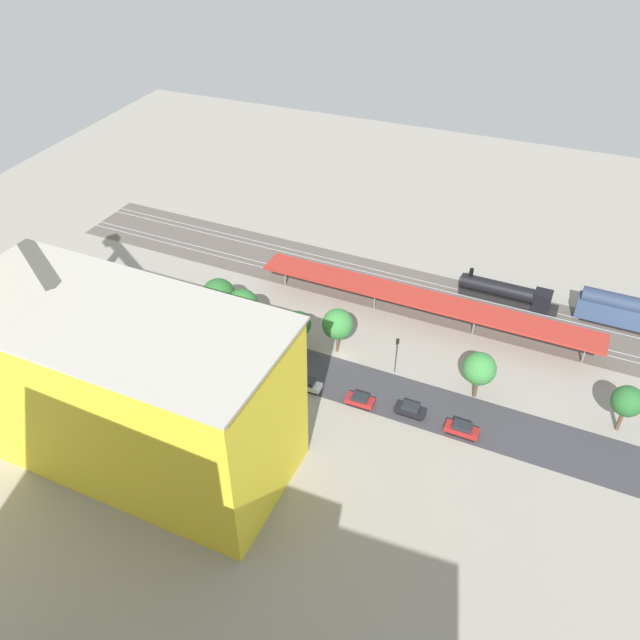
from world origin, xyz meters
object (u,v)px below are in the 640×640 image
parked_car_3 (306,384)px  street_tree_5 (479,369)px  street_tree_1 (627,401)px  street_tree_4 (242,305)px  parked_car_1 (410,410)px  box_truck_0 (249,392)px  street_tree_3 (219,295)px  parked_car_0 (462,430)px  street_tree_0 (338,324)px  locomotive (510,294)px  traffic_light (397,350)px  parked_car_2 (360,400)px  construction_building (125,389)px  platform_canopy_near (424,300)px  street_tree_2 (298,324)px  passenger_coach (640,314)px  parked_car_4 (259,372)px  box_truck_1 (239,387)px

parked_car_3 → street_tree_5: size_ratio=0.62×
street_tree_1 → street_tree_4: (57.25, -0.19, -0.07)m
parked_car_1 → street_tree_5: street_tree_5 is taller
box_truck_0 → street_tree_3: 20.19m
parked_car_0 → street_tree_0: (21.82, -9.87, 4.59)m
locomotive → traffic_light: 28.01m
parked_car_1 → parked_car_3: size_ratio=0.94×
parked_car_2 → construction_building: 32.39m
street_tree_4 → street_tree_0: bearing=-176.9°
locomotive → box_truck_0: 49.18m
parked_car_2 → locomotive: bearing=-115.3°
locomotive → street_tree_3: (43.47, 23.43, 3.49)m
platform_canopy_near → construction_building: construction_building is taller
street_tree_2 → street_tree_5: size_ratio=0.88×
passenger_coach → street_tree_0: 49.26m
parked_car_0 → street_tree_3: size_ratio=0.58×
street_tree_4 → parked_car_3: bearing=149.2°
passenger_coach → parked_car_2: passenger_coach is taller
street_tree_2 → parked_car_0: bearing=163.0°
box_truck_0 → parked_car_2: bearing=-160.1°
street_tree_1 → street_tree_2: (47.42, 0.32, -0.66)m
platform_canopy_near → parked_car_4: platform_canopy_near is taller
platform_canopy_near → parked_car_2: platform_canopy_near is taller
parked_car_1 → street_tree_4: street_tree_4 is taller
parked_car_0 → traffic_light: bearing=-35.7°
parked_car_0 → parked_car_2: (14.66, -0.18, -0.08)m
locomotive → box_truck_0: (30.54, 38.55, 0.03)m
locomotive → street_tree_5: street_tree_5 is taller
locomotive → box_truck_0: bearing=51.6°
street_tree_4 → street_tree_5: bearing=178.4°
parked_car_2 → box_truck_1: (16.78, 4.92, 1.02)m
parked_car_3 → traffic_light: bearing=-142.8°
parked_car_3 → platform_canopy_near: bearing=-117.4°
parked_car_0 → street_tree_3: bearing=-13.1°
street_tree_2 → street_tree_3: (14.60, -1.39, 0.67)m
platform_canopy_near → parked_car_2: (3.16, 22.42, -3.58)m
parked_car_4 → construction_building: 22.89m
box_truck_0 → street_tree_2: size_ratio=1.44×
passenger_coach → construction_building: bearing=40.8°
parked_car_4 → street_tree_5: size_ratio=0.64×
street_tree_1 → traffic_light: street_tree_1 is taller
parked_car_4 → street_tree_4: bearing=-51.4°
construction_building → street_tree_3: size_ratio=5.09×
locomotive → parked_car_3: 40.89m
parked_car_1 → traffic_light: 9.58m
passenger_coach → traffic_light: size_ratio=3.06×
platform_canopy_near → passenger_coach: passenger_coach is taller
parked_car_3 → street_tree_4: size_ratio=0.61×
parked_car_3 → street_tree_0: street_tree_0 is taller
parked_car_3 → box_truck_0: bearing=40.5°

